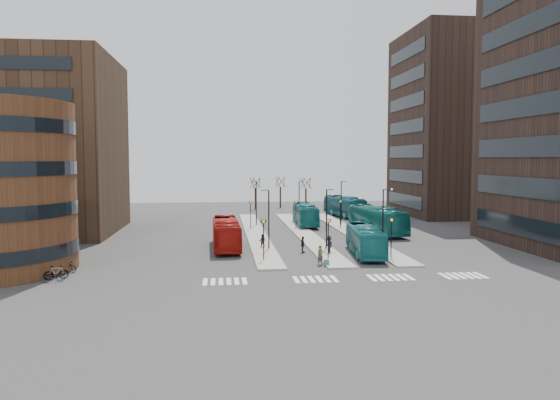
{
  "coord_description": "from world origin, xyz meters",
  "views": [
    {
      "loc": [
        -8.22,
        -37.25,
        9.38
      ],
      "look_at": [
        -2.06,
        19.72,
        5.0
      ],
      "focal_mm": 35.0,
      "sensor_mm": 36.0,
      "label": 1
    }
  ],
  "objects": [
    {
      "name": "sign_poles",
      "position": [
        1.6,
        23.0,
        2.41
      ],
      "size": [
        12.45,
        22.12,
        3.65
      ],
      "color": "black",
      "rests_on": "ground"
    },
    {
      "name": "teal_bus_a",
      "position": [
        5.66,
        14.05,
        1.46
      ],
      "size": [
        3.49,
        10.65,
        2.91
      ],
      "primitive_type": "imported",
      "rotation": [
        0.0,
        0.0,
        -0.1
      ],
      "color": "#166C71",
      "rests_on": "ground"
    },
    {
      "name": "bicycle_near",
      "position": [
        -21.0,
        5.18,
        0.44
      ],
      "size": [
        1.76,
        1.1,
        0.87
      ],
      "primitive_type": "imported",
      "rotation": [
        0.0,
        0.0,
        1.91
      ],
      "color": "gray",
      "rests_on": "ground"
    },
    {
      "name": "commuter_c",
      "position": [
        2.24,
        14.96,
        0.92
      ],
      "size": [
        1.29,
        1.34,
        1.83
      ],
      "primitive_type": "imported",
      "rotation": [
        0.0,
        0.0,
        4.0
      ],
      "color": "black",
      "rests_on": "ground"
    },
    {
      "name": "island_mid",
      "position": [
        2.0,
        30.0,
        0.07
      ],
      "size": [
        2.5,
        45.0,
        0.15
      ],
      "primitive_type": "cube",
      "color": "gray",
      "rests_on": "ground"
    },
    {
      "name": "bicycle_far",
      "position": [
        -21.0,
        8.71,
        0.48
      ],
      "size": [
        1.95,
        1.15,
        0.97
      ],
      "primitive_type": "imported",
      "rotation": [
        0.0,
        0.0,
        1.28
      ],
      "color": "gray",
      "rests_on": "ground"
    },
    {
      "name": "teal_bus_b",
      "position": [
        3.5,
        38.06,
        1.51
      ],
      "size": [
        2.89,
        10.9,
        3.01
      ],
      "primitive_type": "imported",
      "rotation": [
        0.0,
        0.0,
        -0.03
      ],
      "color": "#15686C",
      "rests_on": "ground"
    },
    {
      "name": "lamp_posts",
      "position": [
        2.64,
        28.0,
        3.58
      ],
      "size": [
        14.04,
        20.24,
        6.12
      ],
      "color": "black",
      "rests_on": "ground"
    },
    {
      "name": "commuter_a",
      "position": [
        -4.01,
        19.0,
        0.75
      ],
      "size": [
        0.78,
        0.64,
        1.5
      ],
      "primitive_type": "imported",
      "rotation": [
        0.0,
        0.0,
        3.03
      ],
      "color": "black",
      "rests_on": "ground"
    },
    {
      "name": "ground",
      "position": [
        0.0,
        0.0,
        0.0
      ],
      "size": [
        160.0,
        160.0,
        0.0
      ],
      "primitive_type": "plane",
      "color": "#2E2E30",
      "rests_on": "ground"
    },
    {
      "name": "commuter_b",
      "position": [
        -0.18,
        15.96,
        0.82
      ],
      "size": [
        0.43,
        0.97,
        1.64
      ],
      "primitive_type": "imported",
      "rotation": [
        0.0,
        0.0,
        1.61
      ],
      "color": "black",
      "rests_on": "ground"
    },
    {
      "name": "teal_bus_c",
      "position": [
        11.18,
        28.94,
        1.71
      ],
      "size": [
        4.62,
        12.57,
        3.42
      ],
      "primitive_type": "imported",
      "rotation": [
        0.0,
        0.0,
        0.15
      ],
      "color": "#135F5C",
      "rests_on": "ground"
    },
    {
      "name": "island_left",
      "position": [
        -4.0,
        30.0,
        0.07
      ],
      "size": [
        2.5,
        45.0,
        0.15
      ],
      "primitive_type": "cube",
      "color": "gray",
      "rests_on": "ground"
    },
    {
      "name": "suitcase",
      "position": [
        0.85,
        8.97,
        0.29
      ],
      "size": [
        0.55,
        0.49,
        0.58
      ],
      "primitive_type": "cube",
      "rotation": [
        0.0,
        0.0,
        -0.3
      ],
      "color": "navy",
      "rests_on": "ground"
    },
    {
      "name": "office_block",
      "position": [
        -34.0,
        33.98,
        11.0
      ],
      "size": [
        25.0,
        20.12,
        22.0
      ],
      "color": "#402C1D",
      "rests_on": "ground"
    },
    {
      "name": "teal_bus_d",
      "position": [
        11.47,
        48.41,
        1.66
      ],
      "size": [
        4.72,
        12.23,
        3.32
      ],
      "primitive_type": "imported",
      "rotation": [
        0.0,
        0.0,
        0.17
      ],
      "color": "#145968",
      "rests_on": "ground"
    },
    {
      "name": "crosswalk_stripes",
      "position": [
        1.75,
        4.0,
        0.01
      ],
      "size": [
        22.35,
        2.4,
        0.01
      ],
      "color": "silver",
      "rests_on": "ground"
    },
    {
      "name": "bare_trees",
      "position": [
        2.67,
        62.67,
        2.72
      ],
      "size": [
        10.97,
        8.14,
        5.9
      ],
      "color": "black",
      "rests_on": "ground"
    },
    {
      "name": "bicycle_mid",
      "position": [
        -21.0,
        6.03,
        0.55
      ],
      "size": [
        1.89,
        1.21,
        1.1
      ],
      "primitive_type": "imported",
      "rotation": [
        0.0,
        0.0,
        1.98
      ],
      "color": "gray",
      "rests_on": "ground"
    },
    {
      "name": "island_right",
      "position": [
        8.0,
        30.0,
        0.07
      ],
      "size": [
        2.5,
        45.0,
        0.15
      ],
      "primitive_type": "cube",
      "color": "gray",
      "rests_on": "ground"
    },
    {
      "name": "red_bus",
      "position": [
        -7.75,
        19.4,
        1.56
      ],
      "size": [
        2.92,
        11.26,
        3.12
      ],
      "primitive_type": "imported",
      "rotation": [
        0.0,
        0.0,
        0.03
      ],
      "color": "#A5130C",
      "rests_on": "ground"
    },
    {
      "name": "traveller",
      "position": [
        0.43,
        9.58,
        0.87
      ],
      "size": [
        0.76,
        0.66,
        1.75
      ],
      "primitive_type": "imported",
      "rotation": [
        0.0,
        0.0,
        0.46
      ],
      "color": "#46472A",
      "rests_on": "ground"
    },
    {
      "name": "tower_far",
      "position": [
        31.98,
        50.0,
        15.0
      ],
      "size": [
        20.12,
        20.0,
        30.0
      ],
      "color": "#2E2019",
      "rests_on": "ground"
    }
  ]
}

